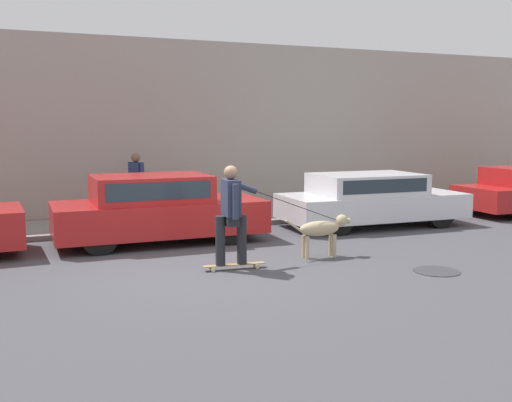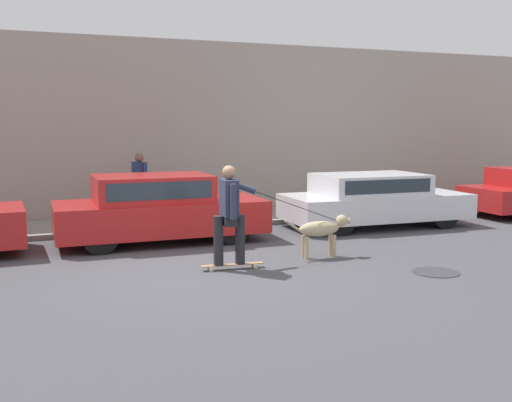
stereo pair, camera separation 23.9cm
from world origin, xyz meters
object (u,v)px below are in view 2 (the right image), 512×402
parked_car_2 (374,200)px  dog (322,229)px  parked_car_1 (159,209)px  pedestrian_with_bag (140,183)px  skateboarder (230,211)px

parked_car_2 → dog: parked_car_2 is taller
parked_car_1 → pedestrian_with_bag: (0.06, 2.20, 0.33)m
pedestrian_with_bag → parked_car_2: bearing=133.0°
parked_car_1 → dog: parked_car_1 is taller
skateboarder → pedestrian_with_bag: 4.89m
dog → parked_car_1: bearing=136.6°
skateboarder → parked_car_1: bearing=107.6°
dog → parked_car_2: bearing=45.2°
parked_car_2 → parked_car_1: bearing=-177.8°
parked_car_2 → pedestrian_with_bag: (-4.95, 2.20, 0.37)m
parked_car_1 → pedestrian_with_bag: size_ratio=2.62×
parked_car_2 → skateboarder: bearing=-146.8°
parked_car_2 → dog: (-2.63, -2.44, -0.11)m
parked_car_1 → parked_car_2: bearing=1.0°
parked_car_1 → pedestrian_with_bag: 2.22m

